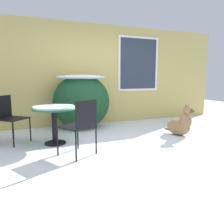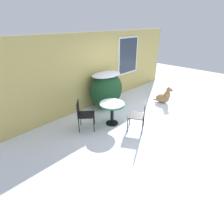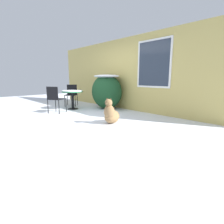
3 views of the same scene
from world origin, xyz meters
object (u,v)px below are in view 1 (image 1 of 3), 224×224
object	(u,v)px
patio_chair_near_table	(9,116)
dog	(181,124)
patio_table	(54,113)
patio_chair_far_side	(80,124)

from	to	relation	value
patio_chair_near_table	dog	world-z (taller)	patio_chair_near_table
patio_table	dog	world-z (taller)	patio_table
patio_table	patio_chair_far_side	xyz separation A→B (m)	(0.29, -0.82, -0.07)
patio_table	patio_chair_far_side	size ratio (longest dim) A/B	0.88
patio_table	patio_chair_near_table	xyz separation A→B (m)	(-0.79, 0.41, -0.07)
patio_chair_far_side	patio_chair_near_table	bearing A→B (deg)	-78.13
patio_chair_near_table	patio_chair_far_side	size ratio (longest dim) A/B	1.00
patio_chair_near_table	dog	xyz separation A→B (m)	(3.39, -0.80, -0.27)
patio_chair_near_table	dog	bearing A→B (deg)	-60.45
patio_chair_near_table	patio_chair_far_side	xyz separation A→B (m)	(1.07, -1.23, 0.00)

